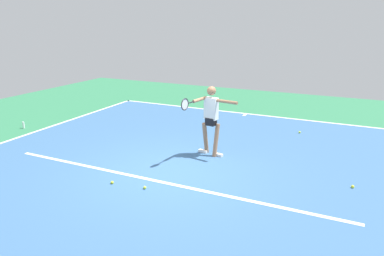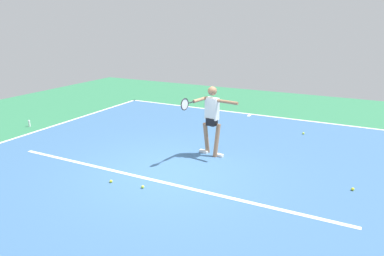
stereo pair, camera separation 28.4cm
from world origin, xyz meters
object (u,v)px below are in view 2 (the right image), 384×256
(tennis_ball_near_service_line, at_px, (143,187))
(tennis_ball_near_player, at_px, (353,189))
(water_bottle, at_px, (29,123))
(tennis_player, at_px, (211,116))
(tennis_ball_by_sideline, at_px, (303,133))
(tennis_ball_far_corner, at_px, (111,181))

(tennis_ball_near_service_line, xyz_separation_m, tennis_ball_near_player, (-3.95, -1.91, 0.00))
(tennis_ball_near_service_line, height_order, water_bottle, water_bottle)
(tennis_player, bearing_deg, tennis_ball_near_player, -179.45)
(tennis_ball_near_service_line, bearing_deg, tennis_player, -101.14)
(tennis_player, distance_m, water_bottle, 6.55)
(tennis_ball_by_sideline, height_order, water_bottle, water_bottle)
(tennis_ball_near_player, bearing_deg, water_bottle, -0.81)
(tennis_ball_by_sideline, xyz_separation_m, tennis_ball_near_player, (-1.63, 3.46, 0.00))
(tennis_player, height_order, tennis_ball_by_sideline, tennis_player)
(tennis_player, relative_size, tennis_ball_far_corner, 27.67)
(tennis_ball_by_sideline, bearing_deg, tennis_player, 57.94)
(tennis_ball_near_service_line, relative_size, water_bottle, 0.30)
(tennis_player, xyz_separation_m, tennis_ball_near_service_line, (0.48, 2.43, -1.03))
(tennis_player, height_order, water_bottle, tennis_player)
(tennis_ball_far_corner, relative_size, water_bottle, 0.30)
(tennis_player, xyz_separation_m, tennis_ball_near_player, (-3.47, 0.52, -1.03))
(tennis_ball_near_player, bearing_deg, tennis_ball_by_sideline, -64.74)
(tennis_ball_by_sideline, xyz_separation_m, tennis_ball_far_corner, (3.09, 5.46, 0.00))
(tennis_ball_far_corner, bearing_deg, tennis_ball_near_service_line, -173.10)
(tennis_ball_near_service_line, relative_size, tennis_ball_far_corner, 1.00)
(tennis_ball_far_corner, distance_m, water_bottle, 5.64)
(tennis_ball_far_corner, relative_size, tennis_ball_near_player, 1.00)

